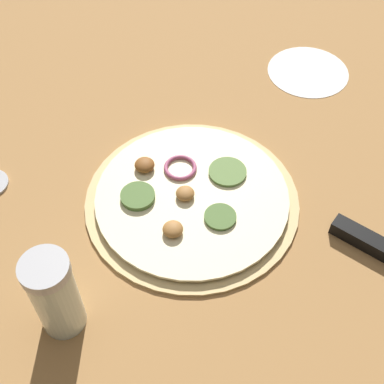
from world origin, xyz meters
TOP-DOWN VIEW (x-y plane):
  - ground_plane at (0.00, 0.00)m, footprint 3.00×3.00m
  - pizza at (-0.00, 0.00)m, footprint 0.27×0.27m
  - spice_jar at (-0.21, 0.00)m, footprint 0.05×0.05m
  - flour_patch at (0.31, 0.03)m, footprint 0.12×0.12m

SIDE VIEW (x-z plane):
  - ground_plane at x=0.00m, z-range 0.00..0.00m
  - flour_patch at x=0.31m, z-range 0.00..0.00m
  - pizza at x=0.00m, z-range -0.01..0.02m
  - spice_jar at x=-0.21m, z-range 0.00..0.11m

